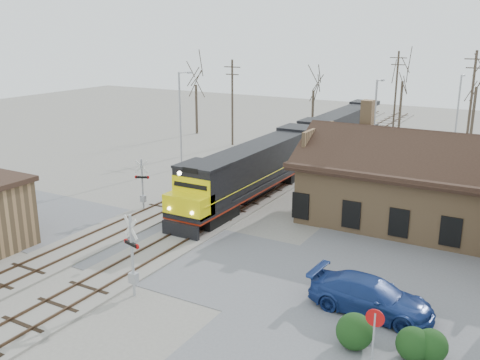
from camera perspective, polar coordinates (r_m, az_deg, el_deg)
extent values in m
plane|color=gray|center=(32.60, -8.31, -7.28)|extent=(140.00, 140.00, 0.00)
cube|color=slate|center=(32.60, -8.31, -7.25)|extent=(60.00, 9.00, 0.03)
cube|color=gray|center=(44.60, 3.55, -0.65)|extent=(3.40, 90.00, 0.12)
cube|color=#473323|center=(44.88, 2.73, -0.39)|extent=(0.08, 90.00, 0.14)
cube|color=#473323|center=(44.27, 4.39, -0.65)|extent=(0.08, 90.00, 0.14)
cube|color=gray|center=(46.67, -1.40, 0.12)|extent=(3.40, 90.00, 0.12)
cube|color=#473323|center=(47.01, -2.15, 0.37)|extent=(0.08, 90.00, 0.14)
cube|color=#473323|center=(46.29, -0.64, 0.14)|extent=(0.08, 90.00, 0.14)
cube|color=#A07A52|center=(37.63, 18.12, -1.50)|extent=(14.00, 8.00, 4.00)
cube|color=black|center=(37.09, 18.39, 1.60)|extent=(15.20, 9.20, 0.30)
cube|color=black|center=(34.66, 17.75, 2.40)|extent=(15.00, 4.71, 2.66)
cube|color=black|center=(39.08, 19.22, 3.73)|extent=(15.00, 4.71, 2.66)
cube|color=#A07A52|center=(38.92, 13.41, 6.69)|extent=(0.80, 0.80, 2.20)
cube|color=black|center=(36.47, -3.17, -3.69)|extent=(2.41, 3.85, 0.96)
cube|color=black|center=(46.99, 5.12, 0.76)|extent=(2.41, 3.85, 0.96)
cube|color=black|center=(41.37, 1.51, -0.16)|extent=(2.89, 19.25, 0.34)
cube|color=maroon|center=(41.43, 1.51, -0.45)|extent=(2.91, 19.25, 0.12)
cube|color=black|center=(42.02, 2.30, 2.19)|extent=(2.50, 13.96, 2.70)
cube|color=black|center=(35.09, -3.99, -0.61)|extent=(2.89, 2.70, 2.70)
cube|color=yellow|center=(34.05, -5.49, -2.61)|extent=(2.89, 1.73, 1.35)
cube|color=black|center=(33.80, -6.37, -5.38)|extent=(2.70, 0.25, 0.96)
cylinder|color=#FFF2CC|center=(32.71, -6.48, 0.73)|extent=(0.27, 0.10, 0.27)
cube|color=black|center=(53.46, 8.38, 2.52)|extent=(2.41, 3.85, 0.96)
cube|color=black|center=(65.04, 12.47, 4.69)|extent=(2.41, 3.85, 0.96)
cube|color=black|center=(59.05, 10.66, 4.44)|extent=(2.89, 19.25, 0.34)
cube|color=maroon|center=(59.09, 10.65, 4.24)|extent=(2.91, 19.25, 0.12)
cube|color=black|center=(59.90, 11.12, 6.03)|extent=(2.50, 13.96, 2.70)
cube|color=black|center=(52.20, 8.13, 4.74)|extent=(2.89, 2.70, 2.70)
cube|color=black|center=(50.87, 7.40, 3.54)|extent=(2.89, 1.73, 1.35)
cube|color=black|center=(50.33, 6.92, 1.73)|extent=(2.70, 0.25, 0.96)
cylinder|color=#A5A8AD|center=(26.64, -11.42, -7.95)|extent=(0.15, 0.15, 4.22)
cube|color=silver|center=(26.08, -11.60, -4.97)|extent=(1.07, 0.34, 1.10)
cube|color=silver|center=(26.08, -11.60, -4.97)|extent=(1.07, 0.34, 1.10)
cube|color=black|center=(26.39, -11.50, -6.69)|extent=(0.95, 0.40, 0.16)
cylinder|color=#B20C0C|center=(26.76, -12.06, -6.39)|extent=(0.27, 0.15, 0.25)
cylinder|color=#B20C0C|center=(26.02, -10.92, -6.99)|extent=(0.27, 0.15, 0.25)
cube|color=#A5A8AD|center=(27.12, -11.29, -10.19)|extent=(0.42, 0.32, 0.53)
cylinder|color=#A5A8AD|center=(39.01, -10.37, -0.51)|extent=(0.13, 0.13, 3.80)
cube|color=silver|center=(38.66, -10.46, 1.38)|extent=(0.93, 0.42, 0.99)
cube|color=silver|center=(38.66, -10.46, 1.38)|extent=(0.93, 0.42, 0.99)
cube|color=black|center=(38.86, -10.41, 0.30)|extent=(0.85, 0.47, 0.14)
cylinder|color=#B20C0C|center=(38.73, -9.80, 0.28)|extent=(0.24, 0.16, 0.23)
cylinder|color=#B20C0C|center=(38.98, -11.01, 0.32)|extent=(0.24, 0.16, 0.23)
cube|color=#A5A8AD|center=(39.31, -10.29, -1.97)|extent=(0.38, 0.28, 0.47)
cylinder|color=#A5A8AD|center=(22.07, 14.04, -16.24)|extent=(0.08, 0.08, 2.33)
cylinder|color=#B20C0C|center=(21.59, 14.21, -14.08)|extent=(0.74, 0.06, 0.74)
imported|color=navy|center=(25.88, 13.78, -11.97)|extent=(5.91, 2.72, 1.67)
sphere|color=black|center=(23.23, 12.12, -15.52)|extent=(1.53, 1.53, 1.53)
sphere|color=black|center=(23.16, 17.98, -16.31)|extent=(1.37, 1.37, 1.37)
sphere|color=black|center=(23.32, 19.69, -16.30)|extent=(1.34, 1.34, 1.34)
cylinder|color=#A5A8AD|center=(49.97, -6.39, 6.27)|extent=(0.18, 0.18, 8.94)
cylinder|color=#A5A8AD|center=(50.16, -5.93, 11.35)|extent=(0.12, 1.80, 0.12)
cube|color=#A5A8AD|center=(50.82, -5.39, 11.31)|extent=(0.25, 0.50, 0.12)
cylinder|color=#A5A8AD|center=(46.56, 14.06, 5.02)|extent=(0.18, 0.18, 8.68)
cylinder|color=#A5A8AD|center=(46.85, 14.73, 10.29)|extent=(0.12, 1.80, 0.12)
cube|color=#A5A8AD|center=(47.62, 14.98, 10.23)|extent=(0.25, 0.50, 0.12)
cylinder|color=#A5A8AD|center=(58.94, 22.14, 6.33)|extent=(0.18, 0.18, 8.27)
cylinder|color=#A5A8AD|center=(59.38, 22.68, 10.28)|extent=(0.12, 1.80, 0.12)
cube|color=#A5A8AD|center=(60.18, 22.78, 10.23)|extent=(0.25, 0.50, 0.12)
cylinder|color=#382D23|center=(59.90, -0.83, 8.21)|extent=(0.24, 0.24, 9.47)
cube|color=#382D23|center=(59.51, -0.84, 11.96)|extent=(2.00, 0.10, 0.10)
cube|color=#382D23|center=(59.57, -0.84, 11.20)|extent=(1.60, 0.10, 0.10)
cylinder|color=#382D23|center=(67.81, 16.26, 8.78)|extent=(0.24, 0.24, 10.17)
cube|color=#382D23|center=(67.46, 16.55, 12.39)|extent=(2.00, 0.10, 0.10)
cube|color=#382D23|center=(67.51, 16.49, 11.72)|extent=(1.60, 0.10, 0.10)
cylinder|color=#382D23|center=(54.99, 23.34, 6.94)|extent=(0.24, 0.24, 10.82)
cube|color=#382D23|center=(54.57, 23.88, 11.71)|extent=(2.00, 0.10, 0.10)
cube|color=#382D23|center=(54.61, 23.78, 10.88)|extent=(1.60, 0.10, 0.10)
cylinder|color=#382D23|center=(67.18, -4.67, 7.52)|extent=(0.32, 0.32, 6.05)
cylinder|color=#382D23|center=(66.41, 7.75, 7.09)|extent=(0.32, 0.32, 5.49)
cylinder|color=#382D23|center=(71.79, 16.74, 7.56)|extent=(0.32, 0.32, 6.33)
cylinder|color=#382D23|center=(65.07, 23.59, 6.22)|extent=(0.32, 0.32, 6.58)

